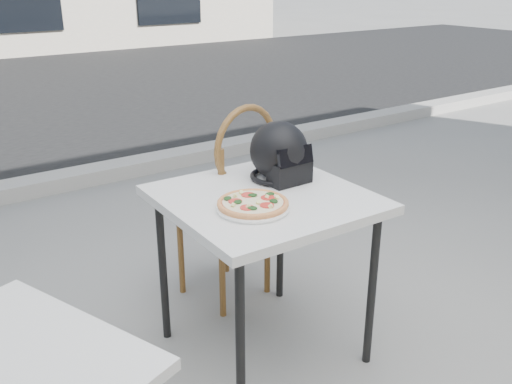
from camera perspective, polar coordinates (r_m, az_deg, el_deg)
curb at (r=4.96m, az=-18.00°, el=1.27°), size 30.00×0.25×0.12m
cafe_table_main at (r=2.44m, az=0.83°, el=-1.82°), size 0.84×0.84×0.78m
plate at (r=2.26m, az=-0.31°, el=-1.61°), size 0.38×0.38×0.02m
pizza at (r=2.25m, az=-0.31°, el=-1.11°), size 0.34×0.34×0.04m
helmet at (r=2.57m, az=2.41°, el=3.79°), size 0.26×0.27×0.27m
cafe_chair_main at (r=2.91m, az=-2.32°, el=-0.24°), size 0.48×0.48×1.08m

